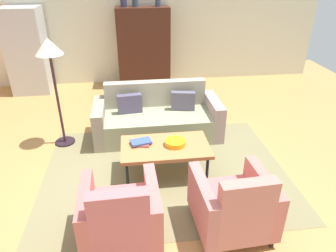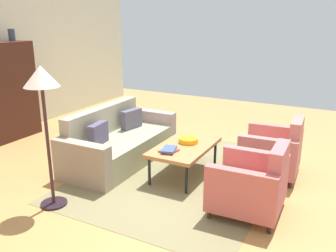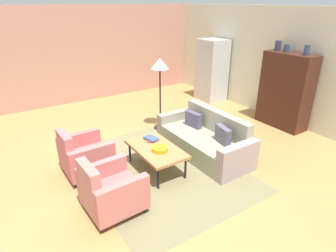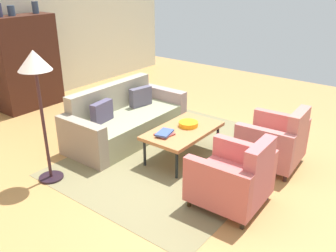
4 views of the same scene
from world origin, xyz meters
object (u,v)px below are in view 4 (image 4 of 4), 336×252
vase_small (35,7)px  couch (124,121)px  armchair_left (235,180)px  coffee_table (183,132)px  floor_lamp (36,73)px  book_stack (165,133)px  cabinet (27,63)px  fruit_bowl (188,124)px  vase_round (11,11)px  armchair_right (276,143)px

vase_small → couch: bearing=-96.5°
armchair_left → vase_small: 5.17m
coffee_table → floor_lamp: (-1.56, 1.05, 1.03)m
couch → floor_lamp: (-1.56, -0.14, 1.16)m
book_stack → cabinet: (0.26, 3.61, 0.42)m
couch → cabinet: (-0.07, 2.50, 0.61)m
vase_small → fruit_bowl: bearing=-92.3°
vase_round → armchair_right: bearing=-80.4°
fruit_bowl → cabinet: 3.72m
armchair_left → floor_lamp: bearing=111.9°
couch → armchair_right: 2.43m
armchair_right → book_stack: (-0.93, 1.25, 0.14)m
vase_round → vase_small: bearing=0.0°
cabinet → book_stack: bearing=-94.1°
armchair_left → armchair_right: same height
couch → vase_round: vase_round is taller
floor_lamp → book_stack: bearing=-38.1°
coffee_table → floor_lamp: bearing=146.0°
armchair_left → vase_small: (0.88, 4.85, 1.57)m
armchair_left → coffee_table: bearing=61.3°
armchair_left → vase_small: bearing=78.2°
armchair_right → vase_small: bearing=90.8°
armchair_left → vase_round: (0.38, 4.85, 1.55)m
cabinet → vase_round: 1.00m
couch → fruit_bowl: size_ratio=7.43×
fruit_bowl → book_stack: fruit_bowl is taller
cabinet → armchair_left: bearing=-96.2°
armchair_right → vase_round: size_ratio=4.87×
cabinet → couch: bearing=-88.5°
coffee_table → book_stack: bearing=165.5°
armchair_right → fruit_bowl: size_ratio=3.10×
armchair_right → vase_round: vase_round is taller
armchair_left → book_stack: (0.27, 1.25, 0.14)m
armchair_left → vase_small: size_ratio=3.95×
cabinet → fruit_bowl: bearing=-86.9°
armchair_left → cabinet: 4.92m
fruit_bowl → floor_lamp: size_ratio=0.16×
armchair_left → floor_lamp: size_ratio=0.51×
fruit_bowl → vase_round: bearing=95.5°
couch → vase_round: bearing=-85.5°
fruit_bowl → floor_lamp: floor_lamp is taller
couch → vase_small: vase_small is taller
book_stack → cabinet: size_ratio=0.17×
coffee_table → vase_small: size_ratio=5.39×
armchair_left → fruit_bowl: bearing=56.3°
armchair_left → book_stack: armchair_left is taller
vase_round → vase_small: 0.50m
book_stack → cabinet: 3.64m
vase_small → floor_lamp: 3.25m
book_stack → floor_lamp: (-1.23, 0.97, 0.96)m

